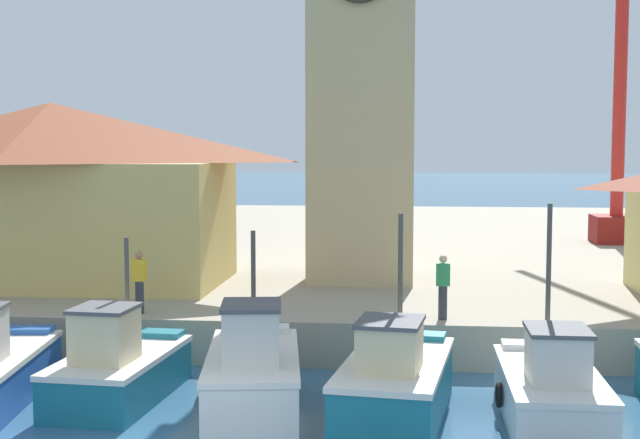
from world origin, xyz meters
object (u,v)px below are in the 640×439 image
at_px(dock_worker_along_quay, 139,281).
at_px(dock_worker_near_tower, 443,286).
at_px(port_crane_near, 616,85).
at_px(fishing_boat_mid_left, 118,368).
at_px(fishing_boat_right_inner, 551,389).
at_px(warehouse_left, 52,191).
at_px(fishing_boat_center, 253,374).
at_px(clock_tower, 363,45).
at_px(fishing_boat_mid_right, 395,383).

bearing_deg(dock_worker_along_quay, dock_worker_near_tower, 0.14).
bearing_deg(port_crane_near, dock_worker_along_quay, -131.07).
xyz_separation_m(fishing_boat_mid_left, dock_worker_along_quay, (-0.68, 3.82, 1.28)).
xyz_separation_m(dock_worker_near_tower, dock_worker_along_quay, (-7.73, -0.02, 0.00)).
xyz_separation_m(fishing_boat_right_inner, dock_worker_near_tower, (-1.94, 4.54, 1.29)).
xyz_separation_m(fishing_boat_right_inner, warehouse_left, (-13.88, 9.24, 3.32)).
distance_m(fishing_boat_mid_left, fishing_boat_right_inner, 9.01).
bearing_deg(fishing_boat_center, fishing_boat_right_inner, -1.74).
bearing_deg(fishing_boat_right_inner, dock_worker_near_tower, 113.19).
distance_m(fishing_boat_right_inner, port_crane_near, 24.56).
bearing_deg(clock_tower, fishing_boat_mid_left, -114.73).
relative_size(clock_tower, warehouse_left, 1.43).
height_order(clock_tower, port_crane_near, port_crane_near).
bearing_deg(fishing_boat_right_inner, fishing_boat_center, 178.26).
xyz_separation_m(fishing_boat_center, fishing_boat_right_inner, (5.96, -0.18, -0.11)).
xyz_separation_m(clock_tower, warehouse_left, (-9.59, -1.64, -4.58)).
bearing_deg(warehouse_left, fishing_boat_mid_right, -40.85).
bearing_deg(warehouse_left, fishing_boat_center, -48.85).
xyz_separation_m(port_crane_near, dock_worker_along_quay, (-15.79, -18.12, -6.03)).
height_order(fishing_boat_mid_right, dock_worker_along_quay, fishing_boat_mid_right).
bearing_deg(fishing_boat_mid_left, clock_tower, 65.27).
relative_size(fishing_boat_center, warehouse_left, 0.44).
relative_size(clock_tower, port_crane_near, 0.82).
height_order(fishing_boat_mid_right, port_crane_near, port_crane_near).
bearing_deg(dock_worker_near_tower, fishing_boat_mid_left, -151.38).
relative_size(fishing_boat_mid_left, dock_worker_near_tower, 2.63).
bearing_deg(dock_worker_near_tower, fishing_boat_mid_right, -103.33).
relative_size(fishing_boat_center, dock_worker_near_tower, 3.00).
bearing_deg(dock_worker_along_quay, fishing_boat_right_inner, -25.05).
bearing_deg(fishing_boat_mid_left, dock_worker_near_tower, 28.62).
distance_m(fishing_boat_mid_right, dock_worker_along_quay, 8.18).
relative_size(warehouse_left, dock_worker_near_tower, 6.80).
xyz_separation_m(fishing_boat_right_inner, port_crane_near, (6.12, 22.64, 7.31)).
bearing_deg(dock_worker_near_tower, port_crane_near, 65.99).
xyz_separation_m(fishing_boat_center, port_crane_near, (12.08, 22.46, 7.21)).
relative_size(warehouse_left, dock_worker_along_quay, 6.80).
bearing_deg(fishing_boat_mid_left, dock_worker_along_quay, 100.13).
height_order(fishing_boat_center, clock_tower, clock_tower).
bearing_deg(fishing_boat_mid_right, fishing_boat_center, 173.98).
bearing_deg(fishing_boat_center, fishing_boat_mid_right, -6.02).
distance_m(fishing_boat_center, dock_worker_along_quay, 5.83).
distance_m(fishing_boat_mid_right, dock_worker_near_tower, 4.94).
bearing_deg(fishing_boat_center, dock_worker_near_tower, 47.31).
distance_m(fishing_boat_mid_left, fishing_boat_mid_right, 5.99).
relative_size(fishing_boat_right_inner, dock_worker_near_tower, 2.78).
xyz_separation_m(warehouse_left, port_crane_near, (20.00, 13.39, 3.99)).
distance_m(fishing_boat_center, dock_worker_near_tower, 6.04).
height_order(fishing_boat_right_inner, dock_worker_along_quay, fishing_boat_right_inner).
relative_size(fishing_boat_mid_left, warehouse_left, 0.39).
xyz_separation_m(clock_tower, dock_worker_along_quay, (-5.38, -6.37, -6.61)).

